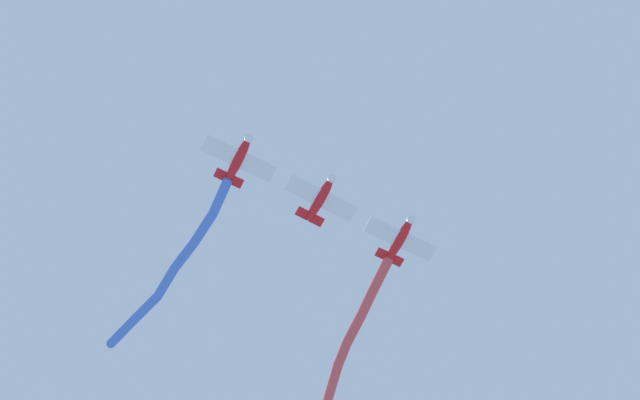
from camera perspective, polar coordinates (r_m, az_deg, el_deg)
airplane_lead at (r=74.89m, az=-4.88°, el=2.48°), size 6.07×4.70×1.52m
smoke_trail_lead at (r=80.36m, az=-8.83°, el=-4.11°), size 10.75×17.16×3.47m
airplane_left_wing at (r=76.00m, az=0.04°, el=0.12°), size 6.04×4.69×1.52m
airplane_right_wing at (r=77.21m, az=4.80°, el=-2.32°), size 6.08×4.70×1.52m
smoke_trail_right_wing at (r=81.16m, az=1.64°, el=-9.01°), size 5.64×17.66×1.83m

